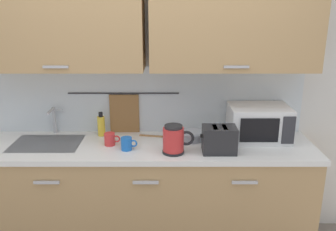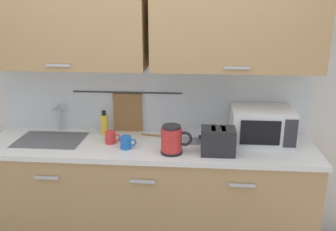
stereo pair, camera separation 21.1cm
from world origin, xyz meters
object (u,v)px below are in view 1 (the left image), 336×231
(microwave, at_px, (259,123))
(toaster, at_px, (220,139))
(mixing_bowl, at_px, (193,135))
(mug_near_sink, at_px, (127,144))
(mug_by_kettle, at_px, (110,139))
(wooden_spoon, at_px, (161,136))
(electric_kettle, at_px, (174,140))
(dish_soap_bottle, at_px, (102,125))

(microwave, height_order, toaster, microwave)
(microwave, distance_m, mixing_bowl, 0.53)
(microwave, xyz_separation_m, mixing_bowl, (-0.52, -0.02, -0.09))
(mug_near_sink, distance_m, mixing_bowl, 0.53)
(mixing_bowl, xyz_separation_m, mug_by_kettle, (-0.63, -0.10, 0.00))
(microwave, relative_size, wooden_spoon, 1.67)
(mixing_bowl, bearing_deg, microwave, 2.71)
(electric_kettle, bearing_deg, mug_near_sink, 170.88)
(electric_kettle, height_order, mixing_bowl, electric_kettle)
(mug_near_sink, bearing_deg, electric_kettle, -9.12)
(mug_by_kettle, bearing_deg, mixing_bowl, 9.03)
(dish_soap_bottle, relative_size, mug_near_sink, 1.63)
(mug_near_sink, height_order, mixing_bowl, mug_near_sink)
(mug_by_kettle, bearing_deg, dish_soap_bottle, 115.89)
(dish_soap_bottle, bearing_deg, mixing_bowl, -8.57)
(mixing_bowl, bearing_deg, mug_by_kettle, -170.97)
(mixing_bowl, xyz_separation_m, wooden_spoon, (-0.25, 0.07, -0.04))
(mixing_bowl, height_order, wooden_spoon, mixing_bowl)
(microwave, relative_size, electric_kettle, 2.03)
(electric_kettle, distance_m, wooden_spoon, 0.35)
(electric_kettle, relative_size, wooden_spoon, 0.82)
(mug_near_sink, relative_size, mug_by_kettle, 1.00)
(mug_by_kettle, bearing_deg, wooden_spoon, 24.47)
(toaster, bearing_deg, mixing_bowl, 127.57)
(electric_kettle, relative_size, toaster, 0.89)
(electric_kettle, bearing_deg, mixing_bowl, 59.42)
(toaster, bearing_deg, electric_kettle, -177.17)
(dish_soap_bottle, distance_m, wooden_spoon, 0.49)
(electric_kettle, bearing_deg, mug_by_kettle, 162.89)
(electric_kettle, bearing_deg, toaster, 2.83)
(mug_near_sink, bearing_deg, wooden_spoon, 47.86)
(mug_near_sink, relative_size, wooden_spoon, 0.44)
(microwave, relative_size, toaster, 1.80)
(toaster, distance_m, wooden_spoon, 0.53)
(microwave, xyz_separation_m, toaster, (-0.34, -0.26, -0.04))
(dish_soap_bottle, bearing_deg, electric_kettle, -31.54)
(mixing_bowl, bearing_deg, toaster, -52.43)
(microwave, distance_m, dish_soap_bottle, 1.25)
(dish_soap_bottle, xyz_separation_m, toaster, (0.91, -0.34, 0.01))
(microwave, xyz_separation_m, wooden_spoon, (-0.77, 0.05, -0.13))
(electric_kettle, distance_m, dish_soap_bottle, 0.68)
(microwave, height_order, mixing_bowl, microwave)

